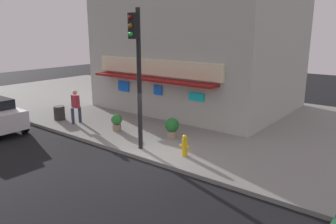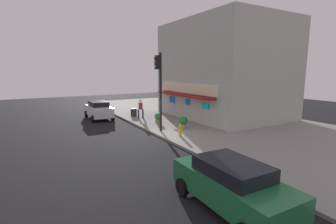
% 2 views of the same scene
% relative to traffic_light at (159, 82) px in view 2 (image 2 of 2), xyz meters
% --- Properties ---
extents(ground_plane, '(62.92, 62.92, 0.00)m').
position_rel_traffic_light_xyz_m(ground_plane, '(0.76, -0.59, -3.71)').
color(ground_plane, black).
extents(sidewalk, '(41.95, 13.88, 0.15)m').
position_rel_traffic_light_xyz_m(sidewalk, '(0.76, 6.35, -3.64)').
color(sidewalk, gray).
rests_on(sidewalk, ground_plane).
extents(corner_building, '(10.91, 9.38, 8.81)m').
position_rel_traffic_light_xyz_m(corner_building, '(-2.52, 8.33, 0.84)').
color(corner_building, '#ADB2A8').
rests_on(corner_building, sidewalk).
extents(traffic_light, '(0.32, 0.58, 5.59)m').
position_rel_traffic_light_xyz_m(traffic_light, '(0.00, 0.00, 0.00)').
color(traffic_light, black).
rests_on(traffic_light, sidewalk).
extents(fire_hydrant, '(0.46, 0.22, 0.86)m').
position_rel_traffic_light_xyz_m(fire_hydrant, '(1.92, 0.54, -3.15)').
color(fire_hydrant, gold).
rests_on(fire_hydrant, sidewalk).
extents(trash_can, '(0.59, 0.59, 0.75)m').
position_rel_traffic_light_xyz_m(trash_can, '(-6.53, 0.66, -3.19)').
color(trash_can, '#2D2D2D').
rests_on(trash_can, sidewalk).
extents(pedestrian, '(0.60, 0.59, 1.74)m').
position_rel_traffic_light_xyz_m(pedestrian, '(-5.25, 0.82, -2.60)').
color(pedestrian, navy).
rests_on(pedestrian, sidewalk).
extents(potted_plant_by_doorway, '(0.64, 0.64, 0.95)m').
position_rel_traffic_light_xyz_m(potted_plant_by_doorway, '(0.26, 1.89, -3.02)').
color(potted_plant_by_doorway, gray).
rests_on(potted_plant_by_doorway, sidewalk).
extents(potted_plant_by_window, '(0.54, 0.54, 0.82)m').
position_rel_traffic_light_xyz_m(potted_plant_by_window, '(-2.61, 1.22, -3.11)').
color(potted_plant_by_window, gray).
rests_on(potted_plant_by_window, sidewalk).
extents(parked_car_green, '(4.40, 2.17, 1.63)m').
position_rel_traffic_light_xyz_m(parked_car_green, '(9.96, -2.65, -2.86)').
color(parked_car_green, '#1E6038').
rests_on(parked_car_green, ground_plane).
extents(parked_car_white, '(4.05, 2.01, 1.66)m').
position_rel_traffic_light_xyz_m(parked_car_white, '(-7.74, -2.38, -2.85)').
color(parked_car_white, silver).
rests_on(parked_car_white, ground_plane).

